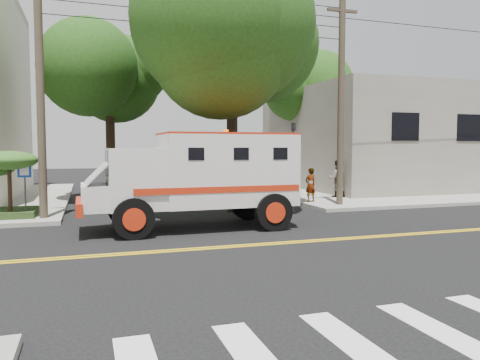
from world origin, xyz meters
name	(u,v)px	position (x,y,z in m)	size (l,w,h in m)	color
ground	(251,245)	(0.00, 0.00, 0.00)	(100.00, 100.00, 0.00)	black
sidewalk_ne	(381,188)	(13.50, 13.50, 0.07)	(17.00, 17.00, 0.15)	gray
building_right	(397,139)	(15.00, 14.00, 3.15)	(14.00, 12.00, 6.00)	slate
utility_pole_left	(40,93)	(-5.60, 6.00, 4.50)	(0.28, 0.28, 9.00)	#382D23
utility_pole_right	(341,104)	(6.30, 6.20, 4.50)	(0.28, 0.28, 9.00)	#382D23
tree_main	(245,32)	(1.94, 6.21, 7.20)	(6.08, 5.70, 9.85)	black
tree_left	(117,83)	(-2.68, 11.79, 5.73)	(4.48, 4.20, 7.70)	black
tree_right	(299,93)	(8.84, 15.77, 6.09)	(4.80, 4.50, 8.20)	black
traffic_signal	(293,157)	(3.80, 5.60, 2.23)	(0.15, 0.18, 3.60)	#3F3F42
accessibility_sign	(25,183)	(-6.20, 6.17, 1.37)	(0.45, 0.10, 2.02)	#3F3F42
armored_truck	(200,174)	(-0.66, 3.06, 1.76)	(6.81, 2.82, 3.08)	silver
pedestrian_a	(310,185)	(5.50, 7.41, 0.92)	(0.56, 0.37, 1.54)	gray
pedestrian_b	(337,179)	(7.72, 8.89, 1.07)	(0.89, 0.70, 1.84)	gray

